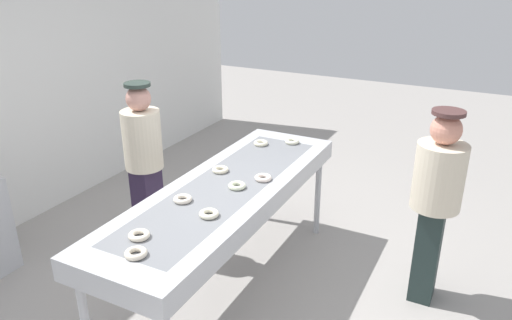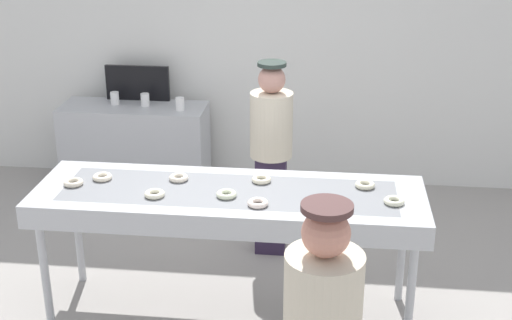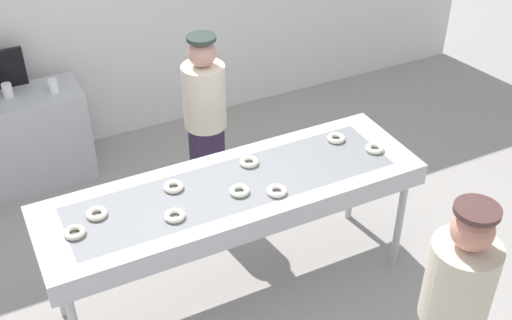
% 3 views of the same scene
% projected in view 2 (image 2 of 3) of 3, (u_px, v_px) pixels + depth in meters
% --- Properties ---
extents(ground_plane, '(16.00, 16.00, 0.00)m').
position_uv_depth(ground_plane, '(231.00, 313.00, 4.98)').
color(ground_plane, '#9E9993').
extents(back_wall, '(8.00, 0.12, 3.10)m').
position_uv_depth(back_wall, '(266.00, 27.00, 6.72)').
color(back_wall, white).
rests_on(back_wall, ground).
extents(fryer_conveyor, '(2.59, 0.79, 0.95)m').
position_uv_depth(fryer_conveyor, '(229.00, 202.00, 4.66)').
color(fryer_conveyor, '#B7BABF').
rests_on(fryer_conveyor, ground).
extents(sugar_donut_0, '(0.17, 0.17, 0.04)m').
position_uv_depth(sugar_donut_0, '(102.00, 177.00, 4.79)').
color(sugar_donut_0, white).
rests_on(sugar_donut_0, fryer_conveyor).
extents(sugar_donut_1, '(0.13, 0.13, 0.04)m').
position_uv_depth(sugar_donut_1, '(73.00, 183.00, 4.71)').
color(sugar_donut_1, '#EEE0C7').
rests_on(sugar_donut_1, fryer_conveyor).
extents(sugar_donut_2, '(0.16, 0.16, 0.04)m').
position_uv_depth(sugar_donut_2, '(261.00, 179.00, 4.76)').
color(sugar_donut_2, '#F4E9C7').
rests_on(sugar_donut_2, fryer_conveyor).
extents(sugar_donut_3, '(0.18, 0.18, 0.04)m').
position_uv_depth(sugar_donut_3, '(258.00, 203.00, 4.41)').
color(sugar_donut_3, white).
rests_on(sugar_donut_3, fryer_conveyor).
extents(sugar_donut_4, '(0.14, 0.14, 0.04)m').
position_uv_depth(sugar_donut_4, '(394.00, 201.00, 4.44)').
color(sugar_donut_4, '#EFEDCD').
rests_on(sugar_donut_4, fryer_conveyor).
extents(sugar_donut_5, '(0.18, 0.18, 0.04)m').
position_uv_depth(sugar_donut_5, '(155.00, 194.00, 4.54)').
color(sugar_donut_5, white).
rests_on(sugar_donut_5, fryer_conveyor).
extents(sugar_donut_6, '(0.17, 0.17, 0.04)m').
position_uv_depth(sugar_donut_6, '(365.00, 185.00, 4.67)').
color(sugar_donut_6, '#EEE8C7').
rests_on(sugar_donut_6, fryer_conveyor).
extents(sugar_donut_7, '(0.18, 0.18, 0.04)m').
position_uv_depth(sugar_donut_7, '(179.00, 178.00, 4.78)').
color(sugar_donut_7, white).
rests_on(sugar_donut_7, fryer_conveyor).
extents(sugar_donut_8, '(0.19, 0.19, 0.04)m').
position_uv_depth(sugar_donut_8, '(226.00, 194.00, 4.53)').
color(sugar_donut_8, '#EBF2CD').
rests_on(sugar_donut_8, fryer_conveyor).
extents(worker_baker, '(0.33, 0.33, 1.60)m').
position_uv_depth(worker_baker, '(271.00, 149.00, 5.50)').
color(worker_baker, '#2E213C').
rests_on(worker_baker, ground).
extents(prep_counter, '(1.40, 0.51, 0.85)m').
position_uv_depth(prep_counter, '(136.00, 148.00, 6.85)').
color(prep_counter, '#B7BABF').
rests_on(prep_counter, ground).
extents(paper_cup_0, '(0.08, 0.08, 0.12)m').
position_uv_depth(paper_cup_0, '(115.00, 98.00, 6.73)').
color(paper_cup_0, white).
rests_on(paper_cup_0, prep_counter).
extents(paper_cup_1, '(0.08, 0.08, 0.12)m').
position_uv_depth(paper_cup_1, '(145.00, 100.00, 6.68)').
color(paper_cup_1, white).
rests_on(paper_cup_1, prep_counter).
extents(paper_cup_2, '(0.08, 0.08, 0.12)m').
position_uv_depth(paper_cup_2, '(180.00, 104.00, 6.55)').
color(paper_cup_2, white).
rests_on(paper_cup_2, prep_counter).
extents(menu_display, '(0.63, 0.04, 0.34)m').
position_uv_depth(menu_display, '(138.00, 83.00, 6.82)').
color(menu_display, black).
rests_on(menu_display, prep_counter).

